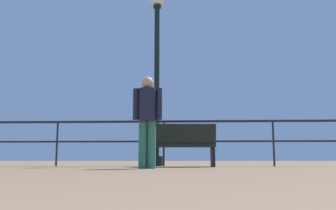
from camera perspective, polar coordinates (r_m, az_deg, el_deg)
pier_railing at (r=8.22m, az=-0.67°, el=-4.20°), size 24.27×0.05×1.02m
bench_near_left at (r=7.44m, az=1.94°, el=-6.03°), size 1.43×0.74×0.86m
lamppost_center at (r=8.77m, az=-1.74°, el=6.69°), size 0.34×0.34×4.31m
person_by_bench at (r=6.19m, az=-3.23°, el=-1.60°), size 0.50×0.30×1.55m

